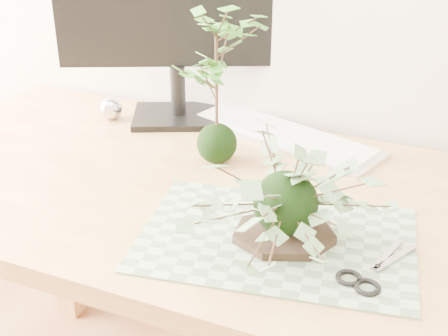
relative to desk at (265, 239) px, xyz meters
The scene contains 9 objects.
desk is the anchor object (origin of this frame).
cutting_mat 0.16m from the desk, 62.37° to the right, with size 0.46×0.30×0.00m, color #557054.
stone_dish 0.17m from the desk, 57.62° to the right, with size 0.18×0.18×0.01m, color black.
ivy_kokedama 0.25m from the desk, 57.62° to the right, with size 0.33×0.33×0.22m.
maple_kokedama 0.38m from the desk, 143.86° to the left, with size 0.23×0.23×0.35m.
keyboard 0.30m from the desk, 102.11° to the left, with size 0.48×0.27×0.02m.
monitor 0.57m from the desk, 138.35° to the left, with size 0.51×0.26×0.48m.
foil_ball 0.54m from the desk, 155.42° to the left, with size 0.05×0.05×0.05m, color silver.
scissors 0.30m from the desk, 36.51° to the right, with size 0.09×0.17×0.01m.
Camera 1 is at (0.38, 0.27, 1.33)m, focal length 50.00 mm.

